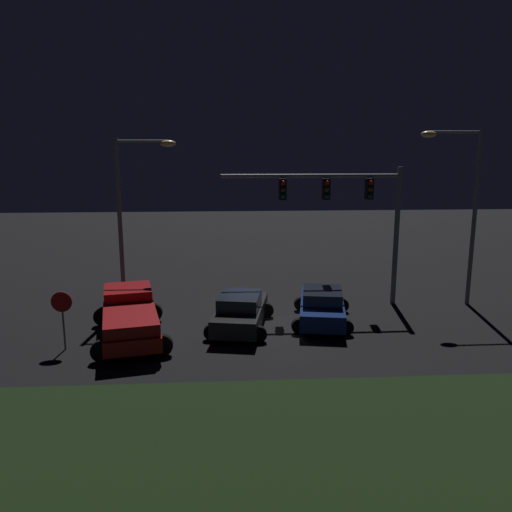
# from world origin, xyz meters

# --- Properties ---
(ground_plane) EXTENTS (80.00, 80.00, 0.00)m
(ground_plane) POSITION_xyz_m (0.00, 0.00, 0.00)
(ground_plane) COLOR black
(grass_median) EXTENTS (26.07, 7.34, 0.10)m
(grass_median) POSITION_xyz_m (0.00, -9.17, 0.05)
(grass_median) COLOR black
(grass_median) RESTS_ON ground_plane
(pickup_truck) EXTENTS (3.63, 5.70, 1.80)m
(pickup_truck) POSITION_xyz_m (-4.99, -1.21, 1.00)
(pickup_truck) COLOR maroon
(pickup_truck) RESTS_ON ground_plane
(car_sedan) EXTENTS (2.97, 4.64, 1.51)m
(car_sedan) POSITION_xyz_m (2.87, 0.12, 0.74)
(car_sedan) COLOR navy
(car_sedan) RESTS_ON ground_plane
(car_sedan_far) EXTENTS (2.99, 4.65, 1.51)m
(car_sedan_far) POSITION_xyz_m (-0.62, -0.37, 0.74)
(car_sedan_far) COLOR black
(car_sedan_far) RESTS_ON ground_plane
(traffic_signal_gantry) EXTENTS (8.32, 0.56, 6.50)m
(traffic_signal_gantry) POSITION_xyz_m (4.38, 2.69, 4.90)
(traffic_signal_gantry) COLOR slate
(traffic_signal_gantry) RESTS_ON ground_plane
(street_lamp_left) EXTENTS (2.77, 0.44, 7.79)m
(street_lamp_left) POSITION_xyz_m (-5.45, 3.10, 4.95)
(street_lamp_left) COLOR slate
(street_lamp_left) RESTS_ON ground_plane
(street_lamp_right) EXTENTS (2.89, 0.44, 8.19)m
(street_lamp_right) POSITION_xyz_m (9.76, 2.34, 5.18)
(street_lamp_right) COLOR slate
(street_lamp_right) RESTS_ON ground_plane
(stop_sign) EXTENTS (0.76, 0.08, 2.23)m
(stop_sign) POSITION_xyz_m (-7.20, -2.27, 1.56)
(stop_sign) COLOR slate
(stop_sign) RESTS_ON ground_plane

